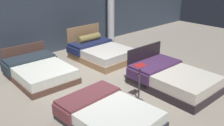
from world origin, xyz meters
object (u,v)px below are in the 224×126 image
bed_3 (100,52)px  support_pillar (111,2)px  bed_1 (172,79)px  bed_2 (39,71)px  price_sign (139,88)px  bed_0 (108,115)px

bed_3 → support_pillar: support_pillar is taller
bed_1 → bed_2: 3.80m
bed_2 → price_sign: 3.10m
bed_0 → bed_1: (2.34, 0.04, 0.06)m
bed_0 → bed_1: bearing=-1.6°
bed_3 → support_pillar: 2.34m
bed_0 → bed_2: (0.01, 3.04, 0.02)m
bed_1 → bed_2: bed_1 is taller
bed_0 → price_sign: 1.17m
bed_2 → price_sign: bearing=-66.6°
bed_0 → bed_1: size_ratio=0.93×
bed_2 → bed_3: (2.32, -0.03, 0.05)m
bed_0 → bed_1: 2.34m
price_sign → bed_1: bearing=-5.8°
price_sign → bed_2: bearing=111.6°
bed_0 → support_pillar: size_ratio=0.58×
bed_2 → bed_1: bearing=-50.3°
support_pillar → bed_1: bearing=-110.0°
price_sign → support_pillar: size_ratio=0.27×
bed_1 → bed_2: (-2.33, 3.00, -0.03)m
bed_2 → support_pillar: 4.21m
support_pillar → bed_0: bearing=-133.2°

